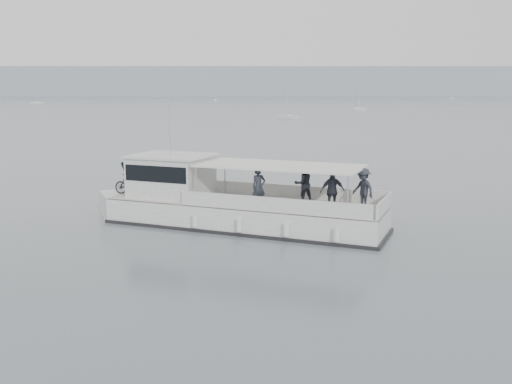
{
  "coord_description": "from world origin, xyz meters",
  "views": [
    {
      "loc": [
        -5.51,
        -22.32,
        6.09
      ],
      "look_at": [
        -5.43,
        2.78,
        1.6
      ],
      "focal_mm": 40.0,
      "sensor_mm": 36.0,
      "label": 1
    }
  ],
  "objects": [
    {
      "name": "tour_boat",
      "position": [
        -7.09,
        3.25,
        0.98
      ],
      "size": [
        13.9,
        8.02,
        5.99
      ],
      "rotation": [
        0.0,
        0.0,
        -0.39
      ],
      "color": "white",
      "rests_on": "ground"
    },
    {
      "name": "headland",
      "position": [
        0.0,
        560.0,
        14.0
      ],
      "size": [
        1400.0,
        90.0,
        28.0
      ],
      "primitive_type": "cube",
      "color": "#939EA8",
      "rests_on": "ground"
    },
    {
      "name": "ground",
      "position": [
        0.0,
        0.0,
        0.0
      ],
      "size": [
        1400.0,
        1400.0,
        0.0
      ],
      "primitive_type": "plane",
      "color": "slate",
      "rests_on": "ground"
    },
    {
      "name": "moored_fleet",
      "position": [
        -22.33,
        183.3,
        0.36
      ],
      "size": [
        340.01,
        341.0,
        9.28
      ],
      "color": "white",
      "rests_on": "ground"
    }
  ]
}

